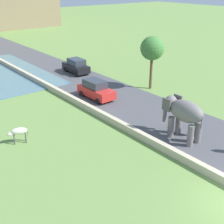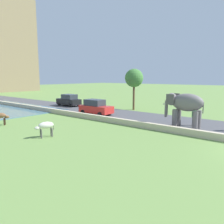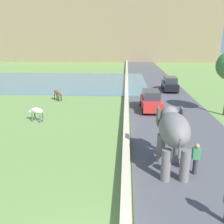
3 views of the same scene
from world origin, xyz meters
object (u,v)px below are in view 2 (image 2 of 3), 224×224
(person_beside_elephant, at_px, (194,117))
(car_black, at_px, (69,100))
(car_red, at_px, (96,107))
(cow_white, at_px, (45,126))
(cow_brown, at_px, (0,116))
(elephant, at_px, (185,105))

(person_beside_elephant, height_order, car_black, car_black)
(car_red, xyz_separation_m, cow_white, (-9.28, -3.72, -0.06))
(car_red, height_order, cow_brown, car_red)
(car_black, bearing_deg, person_beside_elephant, -96.11)
(person_beside_elephant, xyz_separation_m, cow_white, (-10.36, 7.16, -0.04))
(car_black, xyz_separation_m, car_red, (-3.15, -8.47, 0.00))
(elephant, relative_size, person_beside_elephant, 2.13)
(elephant, distance_m, cow_white, 11.51)
(car_red, relative_size, cow_brown, 3.18)
(car_red, bearing_deg, cow_white, -158.18)
(cow_brown, bearing_deg, elephant, -54.83)
(cow_white, bearing_deg, elephant, -35.78)
(car_black, bearing_deg, elephant, -99.46)
(cow_brown, distance_m, cow_white, 6.73)
(elephant, height_order, car_red, elephant)
(elephant, height_order, cow_white, elephant)
(elephant, distance_m, cow_brown, 16.46)
(person_beside_elephant, xyz_separation_m, car_red, (-1.08, 10.87, 0.03))
(cow_white, bearing_deg, cow_brown, 91.47)
(car_black, xyz_separation_m, cow_brown, (-12.60, -5.46, -0.06))
(car_red, height_order, cow_white, car_red)
(elephant, relative_size, cow_brown, 2.73)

